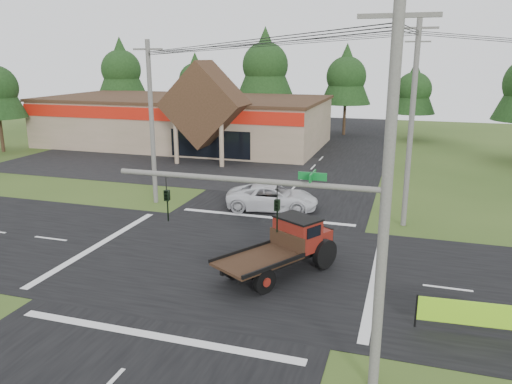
% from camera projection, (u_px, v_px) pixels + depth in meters
% --- Properties ---
extents(ground, '(120.00, 120.00, 0.00)m').
position_uv_depth(ground, '(225.00, 261.00, 23.86)').
color(ground, '#32491A').
rests_on(ground, ground).
extents(road_ns, '(12.00, 120.00, 0.02)m').
position_uv_depth(road_ns, '(225.00, 261.00, 23.85)').
color(road_ns, black).
rests_on(road_ns, ground).
extents(road_ew, '(120.00, 12.00, 0.02)m').
position_uv_depth(road_ew, '(225.00, 261.00, 23.85)').
color(road_ew, black).
rests_on(road_ew, ground).
extents(parking_apron, '(28.00, 14.00, 0.02)m').
position_uv_depth(parking_apron, '(155.00, 164.00, 45.38)').
color(parking_apron, black).
rests_on(parking_apron, ground).
extents(cvs_building, '(30.40, 18.20, 9.19)m').
position_uv_depth(cvs_building, '(186.00, 120.00, 54.88)').
color(cvs_building, gray).
rests_on(cvs_building, ground).
extents(traffic_signal_mast, '(8.12, 0.24, 7.00)m').
position_uv_depth(traffic_signal_mast, '(322.00, 240.00, 14.12)').
color(traffic_signal_mast, '#595651').
rests_on(traffic_signal_mast, ground).
extents(utility_pole_nr, '(2.00, 0.30, 11.00)m').
position_uv_depth(utility_pole_nr, '(386.00, 204.00, 13.32)').
color(utility_pole_nr, '#595651').
rests_on(utility_pole_nr, ground).
extents(utility_pole_nw, '(2.00, 0.30, 10.50)m').
position_uv_depth(utility_pole_nw, '(152.00, 122.00, 32.11)').
color(utility_pole_nw, '#595651').
rests_on(utility_pole_nw, ground).
extents(utility_pole_ne, '(2.00, 0.30, 11.50)m').
position_uv_depth(utility_pole_ne, '(411.00, 124.00, 27.40)').
color(utility_pole_ne, '#595651').
rests_on(utility_pole_ne, ground).
extents(utility_pole_n, '(2.00, 0.30, 11.20)m').
position_uv_depth(utility_pole_n, '(413.00, 104.00, 40.34)').
color(utility_pole_n, '#595651').
rests_on(utility_pole_n, ground).
extents(tree_row_a, '(6.72, 6.72, 12.12)m').
position_uv_depth(tree_row_a, '(121.00, 68.00, 67.22)').
color(tree_row_a, '#332316').
rests_on(tree_row_a, ground).
extents(tree_row_b, '(5.60, 5.60, 10.10)m').
position_uv_depth(tree_row_b, '(195.00, 78.00, 66.55)').
color(tree_row_b, '#332316').
rests_on(tree_row_b, ground).
extents(tree_row_c, '(7.28, 7.28, 13.13)m').
position_uv_depth(tree_row_c, '(265.00, 63.00, 62.23)').
color(tree_row_c, '#332316').
rests_on(tree_row_c, ground).
extents(tree_row_d, '(6.16, 6.16, 11.11)m').
position_uv_depth(tree_row_d, '(346.00, 75.00, 60.64)').
color(tree_row_d, '#332316').
rests_on(tree_row_d, ground).
extents(tree_row_e, '(5.04, 5.04, 9.09)m').
position_uv_depth(tree_row_e, '(414.00, 88.00, 56.85)').
color(tree_row_e, '#332316').
rests_on(tree_row_e, ground).
extents(antique_flatbed_truck, '(5.02, 6.26, 2.49)m').
position_uv_depth(antique_flatbed_truck, '(279.00, 248.00, 22.05)').
color(antique_flatbed_truck, '#61170D').
rests_on(antique_flatbed_truck, ground).
extents(roadside_banner, '(3.75, 0.35, 1.28)m').
position_uv_depth(roadside_banner, '(471.00, 317.00, 17.43)').
color(roadside_banner, '#8AD91C').
rests_on(roadside_banner, ground).
extents(white_pickup, '(6.14, 3.58, 1.61)m').
position_uv_depth(white_pickup, '(272.00, 197.00, 31.70)').
color(white_pickup, silver).
rests_on(white_pickup, ground).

